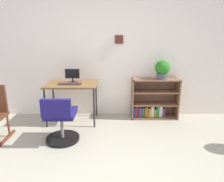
% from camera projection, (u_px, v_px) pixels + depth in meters
% --- Properties ---
extents(wall_back, '(5.20, 0.12, 2.50)m').
position_uv_depth(wall_back, '(99.00, 53.00, 4.05)').
color(wall_back, silver).
rests_on(wall_back, ground_plane).
extents(desk, '(0.93, 0.61, 0.74)m').
position_uv_depth(desk, '(71.00, 87.00, 3.81)').
color(desk, brown).
rests_on(desk, ground_plane).
extents(monitor, '(0.26, 0.18, 0.26)m').
position_uv_depth(monitor, '(72.00, 76.00, 3.81)').
color(monitor, '#262628').
rests_on(monitor, desk).
extents(keyboard, '(0.41, 0.13, 0.02)m').
position_uv_depth(keyboard, '(70.00, 84.00, 3.72)').
color(keyboard, '#37262C').
rests_on(keyboard, desk).
extents(office_chair, '(0.52, 0.55, 0.76)m').
position_uv_depth(office_chair, '(61.00, 122.00, 3.15)').
color(office_chair, black).
rests_on(office_chair, ground_plane).
extents(bookshelf_low, '(0.90, 0.30, 0.79)m').
position_uv_depth(bookshelf_low, '(153.00, 100.00, 4.10)').
color(bookshelf_low, brown).
rests_on(bookshelf_low, ground_plane).
extents(potted_plant_on_shelf, '(0.27, 0.27, 0.35)m').
position_uv_depth(potted_plant_on_shelf, '(162.00, 69.00, 3.88)').
color(potted_plant_on_shelf, '#474C51').
rests_on(potted_plant_on_shelf, bookshelf_low).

